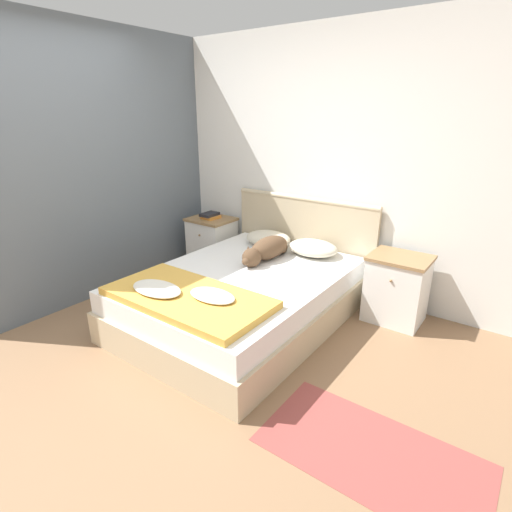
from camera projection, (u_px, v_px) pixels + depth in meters
ground_plane at (146, 370)px, 2.92m from camera, size 16.00×16.00×0.00m
wall_back at (299, 163)px, 4.10m from camera, size 9.00×0.06×2.55m
wall_side_left at (125, 164)px, 4.07m from camera, size 0.06×3.10×2.55m
bed at (242, 297)px, 3.54m from camera, size 1.54×2.06×0.46m
headboard at (303, 239)px, 4.25m from camera, size 1.62×0.06×0.96m
nightstand_left at (212, 243)px, 4.74m from camera, size 0.50×0.43×0.61m
nightstand_right at (397, 288)px, 3.53m from camera, size 0.50×0.43×0.61m
pillow_left at (268, 238)px, 4.18m from camera, size 0.49×0.38×0.14m
pillow_right at (313, 248)px, 3.89m from camera, size 0.49×0.38×0.14m
quilt at (186, 296)px, 2.95m from camera, size 1.27×0.65×0.10m
dog at (266, 249)px, 3.77m from camera, size 0.25×0.73×0.21m
book_stack at (210, 216)px, 4.62m from camera, size 0.17×0.21×0.06m
rug at (371, 453)px, 2.21m from camera, size 1.21×0.65×0.00m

